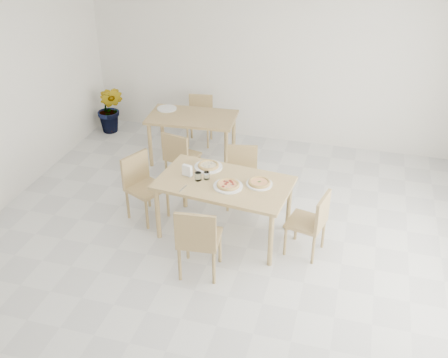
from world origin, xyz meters
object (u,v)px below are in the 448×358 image
(plate_margherita, at_px, (259,184))
(plate_empty, at_px, (167,109))
(second_table, at_px, (192,122))
(chair_back_s, at_px, (180,155))
(napkin_holder, at_px, (187,171))
(chair_north, at_px, (242,172))
(pizza_pepperoni, at_px, (228,184))
(chair_south, at_px, (198,238))
(chair_back_n, at_px, (200,116))
(potted_plant, at_px, (110,109))
(tumbler_a, at_px, (198,176))
(tumbler_b, at_px, (207,176))
(pizza_margherita, at_px, (259,182))
(plate_mushroom, at_px, (208,167))
(chair_west, at_px, (142,182))
(plate_pepperoni, at_px, (228,186))
(chair_east, at_px, (313,220))
(main_table, at_px, (224,187))
(pizza_mushroom, at_px, (208,165))

(plate_margherita, bearing_deg, plate_empty, 135.32)
(second_table, relative_size, chair_back_s, 1.65)
(napkin_holder, bearing_deg, second_table, 121.42)
(chair_north, relative_size, pizza_pepperoni, 2.42)
(plate_empty, bearing_deg, chair_south, -63.06)
(plate_margherita, relative_size, napkin_holder, 2.14)
(chair_north, relative_size, chair_back_n, 1.02)
(chair_back_n, height_order, potted_plant, potted_plant)
(tumbler_a, relative_size, chair_back_s, 0.13)
(chair_north, distance_m, tumbler_b, 0.87)
(pizza_pepperoni, bearing_deg, chair_south, -100.16)
(pizza_pepperoni, height_order, tumbler_b, tumbler_b)
(tumbler_a, height_order, chair_back_n, tumbler_a)
(chair_north, xyz_separation_m, pizza_margherita, (0.39, -0.73, 0.31))
(pizza_margherita, bearing_deg, second_table, 129.66)
(plate_mushroom, xyz_separation_m, plate_empty, (-1.17, 1.61, 0.00))
(tumbler_b, xyz_separation_m, second_table, (-0.77, 1.74, -0.14))
(tumbler_b, distance_m, chair_back_s, 1.26)
(chair_north, distance_m, chair_west, 1.33)
(pizza_pepperoni, distance_m, napkin_holder, 0.55)
(tumbler_a, relative_size, potted_plant, 0.12)
(plate_margherita, distance_m, tumbler_b, 0.64)
(pizza_margherita, distance_m, second_table, 2.20)
(tumbler_a, bearing_deg, chair_north, 67.79)
(plate_pepperoni, relative_size, chair_back_s, 0.42)
(chair_east, relative_size, second_table, 0.60)
(chair_east, bearing_deg, chair_north, -117.07)
(tumbler_a, bearing_deg, plate_mushroom, 85.55)
(pizza_pepperoni, height_order, potted_plant, potted_plant)
(main_table, distance_m, pizza_pepperoni, 0.17)
(tumbler_b, bearing_deg, plate_margherita, 3.81)
(plate_mushroom, relative_size, pizza_margherita, 1.20)
(pizza_pepperoni, height_order, plate_empty, pizza_pepperoni)
(plate_margherita, xyz_separation_m, napkin_holder, (-0.88, -0.04, 0.06))
(pizza_pepperoni, bearing_deg, pizza_margherita, 23.59)
(chair_north, xyz_separation_m, chair_back_s, (-0.96, 0.22, 0.01))
(chair_east, xyz_separation_m, second_table, (-2.07, 1.85, 0.18))
(pizza_mushroom, height_order, potted_plant, potted_plant)
(tumbler_b, distance_m, napkin_holder, 0.25)
(main_table, height_order, chair_east, chair_east)
(chair_east, bearing_deg, plate_mushroom, -93.07)
(napkin_holder, distance_m, plate_empty, 2.12)
(chair_back_n, bearing_deg, chair_east, -56.98)
(chair_west, distance_m, pizza_mushroom, 0.90)
(chair_east, distance_m, second_table, 2.79)
(second_table, bearing_deg, pizza_mushroom, -68.21)
(pizza_mushroom, bearing_deg, chair_east, -15.99)
(main_table, xyz_separation_m, chair_back_n, (-1.08, 2.42, -0.21))
(plate_mushroom, bearing_deg, pizza_pepperoni, -46.98)
(chair_east, height_order, second_table, chair_east)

